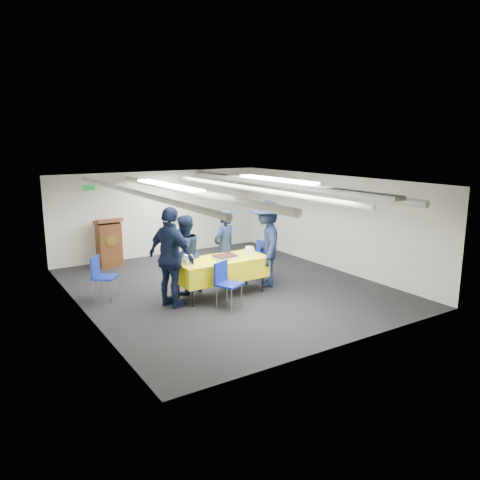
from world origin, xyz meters
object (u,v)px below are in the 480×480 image
at_px(sailor_b, 184,255).
at_px(sailor_d, 267,244).
at_px(chair_right, 259,256).
at_px(sailor_c, 171,257).
at_px(sheet_cake, 225,257).
at_px(chair_near, 225,280).
at_px(serving_table, 221,269).
at_px(chair_left, 101,273).
at_px(sailor_a, 225,248).
at_px(podium, 109,242).

relative_size(sailor_b, sailor_d, 0.88).
xyz_separation_m(chair_right, sailor_c, (-2.44, -0.61, 0.43)).
xyz_separation_m(sheet_cake, sailor_d, (1.10, 0.10, 0.13)).
xyz_separation_m(sheet_cake, chair_near, (-0.33, -0.56, -0.28)).
bearing_deg(serving_table, sheet_cake, -49.62).
relative_size(chair_left, sailor_d, 0.46).
height_order(chair_near, sailor_a, sailor_a).
bearing_deg(sailor_c, sailor_b, -62.68).
height_order(chair_left, sailor_b, sailor_b).
bearing_deg(sailor_b, sheet_cake, 121.05).
bearing_deg(chair_right, sailor_a, -178.92).
bearing_deg(sailor_c, chair_right, -95.55).
relative_size(serving_table, chair_left, 2.15).
distance_m(chair_near, chair_left, 2.53).
distance_m(sheet_cake, sailor_b, 0.86).
height_order(sailor_b, sailor_c, sailor_c).
distance_m(serving_table, sheet_cake, 0.27).
distance_m(serving_table, sailor_c, 1.19).
bearing_deg(podium, chair_near, -76.62).
height_order(sailor_b, sailor_d, sailor_d).
bearing_deg(sailor_d, chair_near, -35.18).
relative_size(sheet_cake, podium, 0.37).
distance_m(podium, chair_left, 2.54).
xyz_separation_m(serving_table, chair_near, (-0.27, -0.62, -0.03)).
xyz_separation_m(serving_table, podium, (-1.24, 3.45, 0.05)).
distance_m(serving_table, sailor_b, 0.81).
relative_size(sheet_cake, chair_right, 0.54).
xyz_separation_m(sailor_a, sailor_d, (0.77, -0.48, 0.11)).
xyz_separation_m(sheet_cake, sailor_c, (-1.18, -0.00, 0.15)).
relative_size(sheet_cake, sailor_b, 0.28).
bearing_deg(sailor_c, chair_near, -142.65).
bearing_deg(sailor_d, chair_right, -167.81).
xyz_separation_m(serving_table, sheet_cake, (0.06, -0.07, 0.25)).
xyz_separation_m(chair_right, sailor_a, (-0.93, -0.02, 0.30)).
bearing_deg(sailor_d, chair_left, -77.51).
bearing_deg(sailor_d, podium, -114.96).
relative_size(chair_near, sailor_c, 0.45).
bearing_deg(chair_near, podium, 103.38).
distance_m(sheet_cake, chair_right, 1.43).
xyz_separation_m(serving_table, sailor_c, (-1.12, -0.07, 0.40)).
bearing_deg(sheet_cake, chair_left, 152.53).
bearing_deg(sheet_cake, sailor_d, 5.45).
bearing_deg(serving_table, sailor_b, 138.36).
bearing_deg(sailor_a, chair_left, -32.27).
bearing_deg(chair_right, chair_near, -143.80).
bearing_deg(sailor_d, sailor_a, -92.32).
height_order(sheet_cake, podium, podium).
relative_size(chair_near, chair_right, 1.00).
bearing_deg(chair_near, serving_table, 66.48).
distance_m(chair_right, sailor_d, 0.66).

